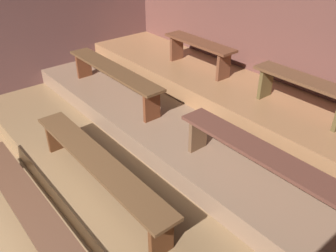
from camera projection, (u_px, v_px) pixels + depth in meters
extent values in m
cube|color=olive|center=(153.00, 178.00, 4.57)|extent=(6.94, 5.17, 0.08)
cube|color=brown|center=(274.00, 36.00, 5.04)|extent=(6.94, 0.06, 2.75)
cube|color=brown|center=(38.00, 18.00, 5.88)|extent=(0.06, 5.17, 2.75)
cube|color=olive|center=(182.00, 153.00, 4.76)|extent=(6.14, 3.38, 0.25)
cube|color=#80624B|center=(211.00, 124.00, 4.91)|extent=(6.14, 2.31, 0.25)
cube|color=#966641|center=(239.00, 96.00, 5.08)|extent=(6.14, 1.21, 0.25)
cube|color=brown|center=(24.00, 196.00, 3.60)|extent=(2.28, 0.31, 0.04)
cube|color=brown|center=(97.00, 160.00, 3.69)|extent=(2.38, 0.31, 0.04)
cube|color=#512B16|center=(57.00, 135.00, 4.52)|extent=(0.05, 0.25, 0.41)
cube|color=#512B16|center=(161.00, 238.00, 3.10)|extent=(0.05, 0.25, 0.41)
cube|color=brown|center=(113.00, 69.00, 5.16)|extent=(2.11, 0.31, 0.04)
cube|color=#5C2D19|center=(84.00, 65.00, 5.89)|extent=(0.05, 0.25, 0.41)
cube|color=#5C2D19|center=(152.00, 106.00, 4.66)|extent=(0.05, 0.25, 0.41)
cube|color=brown|center=(267.00, 155.00, 3.34)|extent=(2.11, 0.31, 0.04)
cube|color=brown|center=(198.00, 134.00, 4.07)|extent=(0.05, 0.25, 0.41)
cube|color=brown|center=(199.00, 43.00, 5.41)|extent=(1.29, 0.31, 0.04)
cube|color=brown|center=(177.00, 48.00, 5.87)|extent=(0.05, 0.25, 0.41)
cube|color=brown|center=(223.00, 66.00, 5.18)|extent=(0.05, 0.25, 0.41)
cube|color=brown|center=(305.00, 80.00, 4.21)|extent=(1.29, 0.31, 0.04)
cube|color=brown|center=(266.00, 83.00, 4.68)|extent=(0.05, 0.25, 0.41)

